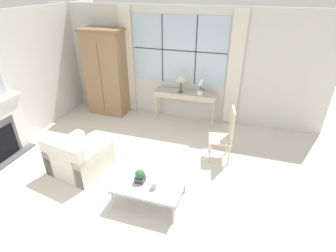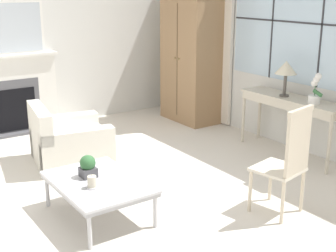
{
  "view_description": "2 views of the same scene",
  "coord_description": "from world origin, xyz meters",
  "px_view_note": "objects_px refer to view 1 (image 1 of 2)",
  "views": [
    {
      "loc": [
        1.7,
        -3.33,
        3.26
      ],
      "look_at": [
        0.45,
        0.66,
        0.95
      ],
      "focal_mm": 28.0,
      "sensor_mm": 36.0,
      "label": 1
    },
    {
      "loc": [
        4.36,
        -2.12,
        2.25
      ],
      "look_at": [
        0.42,
        0.58,
        0.82
      ],
      "focal_mm": 50.0,
      "sensor_mm": 36.0,
      "label": 2
    }
  ],
  "objects_px": {
    "table_lamp": "(181,78)",
    "side_chair_wooden": "(226,132)",
    "coffee_table": "(149,184)",
    "armchair_upholstered": "(79,158)",
    "pillar_candle": "(154,186)",
    "console_table": "(185,95)",
    "potted_orchid": "(200,88)",
    "armoire": "(106,73)",
    "potted_plant_small": "(140,176)"
  },
  "relations": [
    {
      "from": "table_lamp",
      "to": "side_chair_wooden",
      "type": "height_order",
      "value": "table_lamp"
    },
    {
      "from": "table_lamp",
      "to": "coffee_table",
      "type": "bearing_deg",
      "value": -84.78
    },
    {
      "from": "table_lamp",
      "to": "armchair_upholstered",
      "type": "bearing_deg",
      "value": -117.09
    },
    {
      "from": "armchair_upholstered",
      "to": "pillar_candle",
      "type": "bearing_deg",
      "value": -15.58
    },
    {
      "from": "console_table",
      "to": "coffee_table",
      "type": "bearing_deg",
      "value": -87.0
    },
    {
      "from": "console_table",
      "to": "potted_orchid",
      "type": "xyz_separation_m",
      "value": [
        0.38,
        -0.04,
        0.25
      ]
    },
    {
      "from": "potted_orchid",
      "to": "side_chair_wooden",
      "type": "distance_m",
      "value": 1.64
    },
    {
      "from": "armoire",
      "to": "table_lamp",
      "type": "distance_m",
      "value": 2.06
    },
    {
      "from": "table_lamp",
      "to": "coffee_table",
      "type": "height_order",
      "value": "table_lamp"
    },
    {
      "from": "pillar_candle",
      "to": "console_table",
      "type": "bearing_deg",
      "value": 95.19
    },
    {
      "from": "coffee_table",
      "to": "potted_plant_small",
      "type": "relative_size",
      "value": 4.91
    },
    {
      "from": "armoire",
      "to": "table_lamp",
      "type": "bearing_deg",
      "value": 0.72
    },
    {
      "from": "table_lamp",
      "to": "potted_plant_small",
      "type": "xyz_separation_m",
      "value": [
        0.12,
        -2.98,
        -0.68
      ]
    },
    {
      "from": "armchair_upholstered",
      "to": "table_lamp",
      "type": "bearing_deg",
      "value": 62.91
    },
    {
      "from": "table_lamp",
      "to": "potted_plant_small",
      "type": "height_order",
      "value": "table_lamp"
    },
    {
      "from": "console_table",
      "to": "coffee_table",
      "type": "distance_m",
      "value": 3.03
    },
    {
      "from": "console_table",
      "to": "armoire",
      "type": "bearing_deg",
      "value": -178.01
    },
    {
      "from": "console_table",
      "to": "pillar_candle",
      "type": "xyz_separation_m",
      "value": [
        0.28,
        -3.12,
        -0.27
      ]
    },
    {
      "from": "coffee_table",
      "to": "potted_plant_small",
      "type": "distance_m",
      "value": 0.21
    },
    {
      "from": "armchair_upholstered",
      "to": "potted_plant_small",
      "type": "distance_m",
      "value": 1.52
    },
    {
      "from": "potted_plant_small",
      "to": "armchair_upholstered",
      "type": "bearing_deg",
      "value": 164.86
    },
    {
      "from": "armoire",
      "to": "console_table",
      "type": "height_order",
      "value": "armoire"
    },
    {
      "from": "armoire",
      "to": "armchair_upholstered",
      "type": "xyz_separation_m",
      "value": [
        0.73,
        -2.56,
        -0.87
      ]
    },
    {
      "from": "table_lamp",
      "to": "armchair_upholstered",
      "type": "relative_size",
      "value": 0.44
    },
    {
      "from": "potted_plant_small",
      "to": "pillar_candle",
      "type": "relative_size",
      "value": 1.74
    },
    {
      "from": "potted_plant_small",
      "to": "coffee_table",
      "type": "bearing_deg",
      "value": 12.87
    },
    {
      "from": "console_table",
      "to": "potted_plant_small",
      "type": "xyz_separation_m",
      "value": [
        0.01,
        -3.03,
        -0.21
      ]
    },
    {
      "from": "console_table",
      "to": "armchair_upholstered",
      "type": "bearing_deg",
      "value": -118.57
    },
    {
      "from": "console_table",
      "to": "armchair_upholstered",
      "type": "relative_size",
      "value": 1.45
    },
    {
      "from": "armoire",
      "to": "potted_orchid",
      "type": "distance_m",
      "value": 2.56
    },
    {
      "from": "pillar_candle",
      "to": "armchair_upholstered",
      "type": "bearing_deg",
      "value": 164.42
    },
    {
      "from": "table_lamp",
      "to": "armoire",
      "type": "bearing_deg",
      "value": -179.28
    },
    {
      "from": "potted_orchid",
      "to": "pillar_candle",
      "type": "distance_m",
      "value": 3.12
    },
    {
      "from": "coffee_table",
      "to": "potted_orchid",
      "type": "bearing_deg",
      "value": 85.63
    },
    {
      "from": "potted_orchid",
      "to": "pillar_candle",
      "type": "height_order",
      "value": "potted_orchid"
    },
    {
      "from": "side_chair_wooden",
      "to": "potted_plant_small",
      "type": "bearing_deg",
      "value": -126.41
    },
    {
      "from": "side_chair_wooden",
      "to": "coffee_table",
      "type": "relative_size",
      "value": 1.01
    },
    {
      "from": "table_lamp",
      "to": "armchair_upholstered",
      "type": "distance_m",
      "value": 3.05
    },
    {
      "from": "table_lamp",
      "to": "pillar_candle",
      "type": "xyz_separation_m",
      "value": [
        0.4,
        -3.07,
        -0.74
      ]
    },
    {
      "from": "potted_orchid",
      "to": "armchair_upholstered",
      "type": "bearing_deg",
      "value": -125.04
    },
    {
      "from": "armoire",
      "to": "potted_plant_small",
      "type": "height_order",
      "value": "armoire"
    },
    {
      "from": "potted_orchid",
      "to": "coffee_table",
      "type": "distance_m",
      "value": 3.03
    },
    {
      "from": "potted_orchid",
      "to": "armchair_upholstered",
      "type": "xyz_separation_m",
      "value": [
        -1.82,
        -2.6,
        -0.7
      ]
    },
    {
      "from": "potted_plant_small",
      "to": "pillar_candle",
      "type": "xyz_separation_m",
      "value": [
        0.27,
        -0.09,
        -0.06
      ]
    },
    {
      "from": "armchair_upholstered",
      "to": "coffee_table",
      "type": "distance_m",
      "value": 1.64
    },
    {
      "from": "side_chair_wooden",
      "to": "coffee_table",
      "type": "distance_m",
      "value": 1.91
    },
    {
      "from": "coffee_table",
      "to": "pillar_candle",
      "type": "xyz_separation_m",
      "value": [
        0.13,
        -0.12,
        0.09
      ]
    },
    {
      "from": "armchair_upholstered",
      "to": "coffee_table",
      "type": "height_order",
      "value": "armchair_upholstered"
    },
    {
      "from": "table_lamp",
      "to": "coffee_table",
      "type": "xyz_separation_m",
      "value": [
        0.27,
        -2.95,
        -0.84
      ]
    },
    {
      "from": "potted_orchid",
      "to": "side_chair_wooden",
      "type": "relative_size",
      "value": 0.35
    }
  ]
}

